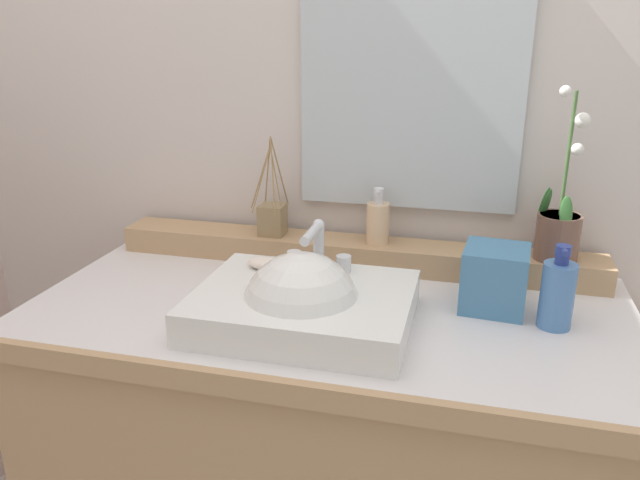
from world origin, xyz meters
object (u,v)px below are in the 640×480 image
object	(u,v)px
sink_basin	(303,308)
reed_diffuser	(272,218)
tissue_box	(495,278)
potted_plant	(558,227)
soap_bar	(263,263)
soap_dispenser	(378,222)
lotion_bottle	(557,293)

from	to	relation	value
sink_basin	reed_diffuser	distance (m)	0.40
reed_diffuser	sink_basin	bearing A→B (deg)	-62.80
sink_basin	reed_diffuser	size ratio (longest dim) A/B	1.70
reed_diffuser	tissue_box	xyz separation A→B (m)	(0.55, -0.17, -0.04)
potted_plant	tissue_box	distance (m)	0.22
sink_basin	reed_diffuser	world-z (taller)	reed_diffuser
reed_diffuser	tissue_box	world-z (taller)	reed_diffuser
soap_bar	reed_diffuser	world-z (taller)	reed_diffuser
soap_bar	soap_dispenser	size ratio (longest dim) A/B	0.51
soap_bar	potted_plant	distance (m)	0.67
reed_diffuser	potted_plant	bearing A→B (deg)	-0.48
soap_dispenser	tissue_box	distance (m)	0.33
reed_diffuser	soap_bar	bearing A→B (deg)	-76.02
reed_diffuser	lotion_bottle	world-z (taller)	reed_diffuser
sink_basin	tissue_box	bearing A→B (deg)	25.69
reed_diffuser	lotion_bottle	size ratio (longest dim) A/B	1.47
soap_bar	potted_plant	bearing A→B (deg)	21.23
soap_bar	sink_basin	bearing A→B (deg)	-40.82
soap_bar	tissue_box	distance (m)	0.49
sink_basin	soap_dispenser	size ratio (longest dim) A/B	3.09
lotion_bottle	tissue_box	size ratio (longest dim) A/B	1.28
lotion_bottle	soap_dispenser	bearing A→B (deg)	149.82
potted_plant	sink_basin	bearing A→B (deg)	-145.72
potted_plant	soap_dispenser	bearing A→B (deg)	179.30
lotion_bottle	tissue_box	bearing A→B (deg)	153.06
potted_plant	soap_dispenser	size ratio (longest dim) A/B	2.81
soap_dispenser	tissue_box	bearing A→B (deg)	-31.49
soap_bar	tissue_box	bearing A→B (deg)	8.87
sink_basin	soap_dispenser	bearing A→B (deg)	75.31
tissue_box	potted_plant	bearing A→B (deg)	50.98
reed_diffuser	lotion_bottle	distance (m)	0.70
soap_bar	soap_dispenser	world-z (taller)	soap_dispenser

